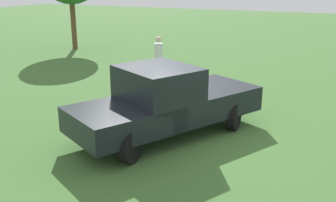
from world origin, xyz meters
name	(u,v)px	position (x,y,z in m)	size (l,w,h in m)	color
ground_plane	(184,135)	(0.00, 0.00, 0.00)	(80.00, 80.00, 0.00)	#3D662D
pickup_truck	(164,101)	(-0.25, 0.45, 0.93)	(5.26, 3.96, 1.81)	black
person_bystander	(159,56)	(4.63, 2.98, 0.98)	(0.45, 0.45, 1.74)	black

